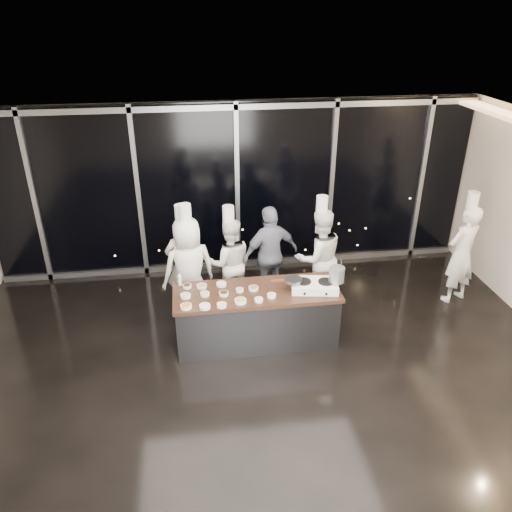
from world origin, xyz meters
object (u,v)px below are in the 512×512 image
(stove, at_px, (314,285))
(chef_center, at_px, (230,262))
(frying_pan, at_px, (292,280))
(chef_far_left, at_px, (185,265))
(demo_counter, at_px, (256,316))
(chef_left, at_px, (189,269))
(stock_pot, at_px, (337,274))
(chef_right, at_px, (319,257))
(chef_side, at_px, (461,253))
(guest, at_px, (270,255))

(stove, bearing_deg, chef_center, 142.72)
(frying_pan, bearing_deg, chef_far_left, 155.97)
(demo_counter, distance_m, stove, 1.00)
(chef_left, bearing_deg, stock_pot, 138.10)
(chef_right, height_order, chef_side, chef_side)
(frying_pan, relative_size, stock_pot, 2.15)
(stock_pot, relative_size, guest, 0.13)
(demo_counter, height_order, stove, stove)
(chef_far_left, distance_m, chef_left, 0.18)
(frying_pan, height_order, chef_center, chef_center)
(chef_far_left, bearing_deg, chef_left, 120.54)
(frying_pan, height_order, stock_pot, stock_pot)
(chef_right, bearing_deg, chef_left, -7.36)
(stove, xyz_separation_m, guest, (-0.45, 1.26, -0.09))
(stock_pot, height_order, chef_right, chef_right)
(stove, distance_m, chef_right, 1.09)
(frying_pan, distance_m, chef_far_left, 1.90)
(chef_far_left, xyz_separation_m, chef_side, (4.67, -0.30, 0.04))
(chef_center, xyz_separation_m, chef_side, (3.91, -0.44, 0.11))
(chef_far_left, distance_m, chef_side, 4.68)
(chef_side, bearing_deg, chef_right, -27.25)
(frying_pan, xyz_separation_m, chef_left, (-1.51, 0.88, -0.17))
(stove, height_order, frying_pan, frying_pan)
(chef_far_left, bearing_deg, chef_center, -160.65)
(stock_pot, relative_size, chef_right, 0.12)
(demo_counter, height_order, chef_far_left, chef_far_left)
(chef_left, bearing_deg, demo_counter, 121.30)
(chef_far_left, relative_size, chef_center, 1.06)
(chef_right, bearing_deg, chef_center, -17.85)
(chef_left, relative_size, chef_center, 1.10)
(demo_counter, relative_size, guest, 1.41)
(demo_counter, relative_size, chef_left, 1.23)
(frying_pan, bearing_deg, chef_right, 65.85)
(stock_pot, height_order, guest, guest)
(stove, distance_m, chef_center, 1.69)
(stock_pot, distance_m, guest, 1.54)
(demo_counter, relative_size, chef_side, 1.23)
(stove, height_order, chef_center, chef_center)
(stove, xyz_separation_m, chef_right, (0.34, 1.03, -0.08))
(chef_far_left, bearing_deg, chef_side, -174.95)
(guest, bearing_deg, chef_center, -15.81)
(frying_pan, distance_m, guest, 1.24)
(stock_pot, xyz_separation_m, chef_right, (0.03, 1.09, -0.27))
(chef_center, bearing_deg, chef_side, 171.67)
(guest, bearing_deg, chef_right, 145.80)
(chef_center, relative_size, chef_right, 0.92)
(stock_pot, bearing_deg, chef_left, 155.68)
(stove, xyz_separation_m, chef_left, (-1.83, 0.92, -0.07))
(guest, bearing_deg, chef_side, 153.32)
(stove, bearing_deg, chef_side, 25.44)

